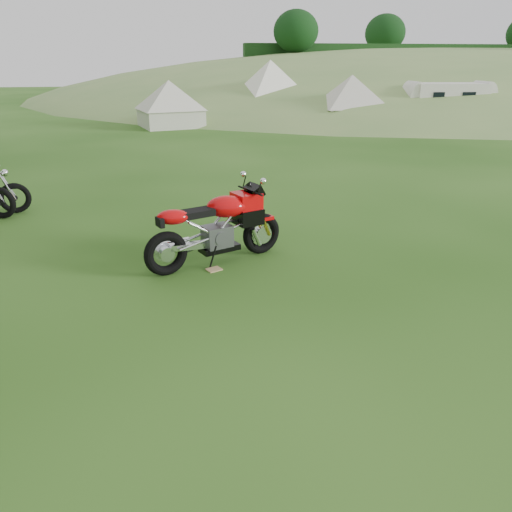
{
  "coord_description": "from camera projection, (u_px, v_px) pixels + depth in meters",
  "views": [
    {
      "loc": [
        -0.81,
        -5.31,
        3.01
      ],
      "look_at": [
        0.18,
        0.4,
        0.72
      ],
      "focal_mm": 35.0,
      "sensor_mm": 36.0,
      "label": 1
    }
  ],
  "objects": [
    {
      "name": "tent_left",
      "position": [
        170.0,
        102.0,
        23.47
      ],
      "size": [
        3.24,
        3.24,
        2.3
      ],
      "primitive_type": null,
      "rotation": [
        0.0,
        0.0,
        0.25
      ],
      "color": "beige",
      "rests_on": "ground"
    },
    {
      "name": "tent_right",
      "position": [
        351.0,
        99.0,
        23.91
      ],
      "size": [
        2.87,
        2.87,
        2.45
      ],
      "primitive_type": null,
      "rotation": [
        0.0,
        0.0,
        -0.02
      ],
      "color": "beige",
      "rests_on": "ground"
    },
    {
      "name": "hedgerow",
      "position": [
        435.0,
        94.0,
        46.57
      ],
      "size": [
        36.0,
        1.2,
        8.6
      ],
      "primitive_type": null,
      "color": "#113411",
      "rests_on": "ground"
    },
    {
      "name": "ground",
      "position": [
        247.0,
        323.0,
        6.1
      ],
      "size": [
        120.0,
        120.0,
        0.0
      ],
      "primitive_type": "plane",
      "color": "#1E490F",
      "rests_on": "ground"
    },
    {
      "name": "hillside",
      "position": [
        435.0,
        94.0,
        46.57
      ],
      "size": [
        80.0,
        64.0,
        8.0
      ],
      "primitive_type": "ellipsoid",
      "color": "#689049",
      "rests_on": "ground"
    },
    {
      "name": "tent_mid",
      "position": [
        270.0,
        91.0,
        27.06
      ],
      "size": [
        3.96,
        3.96,
        2.85
      ],
      "primitive_type": null,
      "rotation": [
        0.0,
        0.0,
        0.23
      ],
      "color": "white",
      "rests_on": "ground"
    },
    {
      "name": "sport_motorcycle",
      "position": [
        215.0,
        222.0,
        7.66
      ],
      "size": [
        2.29,
        1.38,
        1.35
      ],
      "primitive_type": null,
      "rotation": [
        0.0,
        0.0,
        0.4
      ],
      "color": "red",
      "rests_on": "ground"
    },
    {
      "name": "caravan",
      "position": [
        447.0,
        103.0,
        24.42
      ],
      "size": [
        4.45,
        2.39,
        1.99
      ],
      "primitive_type": null,
      "rotation": [
        0.0,
        0.0,
        -0.12
      ],
      "color": "silver",
      "rests_on": "ground"
    },
    {
      "name": "plywood_board",
      "position": [
        214.0,
        269.0,
        7.64
      ],
      "size": [
        0.27,
        0.25,
        0.02
      ],
      "primitive_type": "cube",
      "rotation": [
        0.0,
        0.0,
        0.43
      ],
      "color": "tan",
      "rests_on": "ground"
    }
  ]
}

